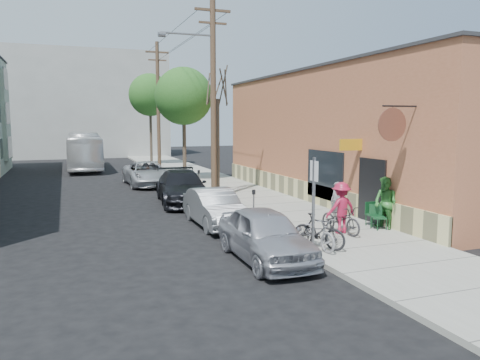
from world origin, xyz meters
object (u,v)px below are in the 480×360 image
object	(u,v)px
car_0	(265,235)
sign_post	(314,195)
parked_bike_a	(319,231)
car_2	(182,187)
patron_grey	(336,202)
tree_leafy_far	(150,95)
car_3	(147,174)
tree_leafy_mid	(184,96)
patio_chair_a	(374,214)
patio_chair_b	(379,217)
parking_meter_near	(254,200)
tree_bare	(217,148)
patron_green	(385,203)
cyclist	(341,208)
bus	(84,151)
car_1	(215,208)
utility_pole_near	(212,93)
parking_meter_far	(199,178)
parked_bike_b	(315,233)

from	to	relation	value
car_0	sign_post	bearing A→B (deg)	-0.07
parked_bike_a	car_2	bearing A→B (deg)	69.41
patron_grey	sign_post	bearing A→B (deg)	-55.75
tree_leafy_far	car_3	world-z (taller)	tree_leafy_far
tree_leafy_mid	patio_chair_a	size ratio (longest dim) A/B	8.37
sign_post	patio_chair_b	xyz separation A→B (m)	(3.60, 1.63, -1.24)
parking_meter_near	tree_leafy_far	bearing A→B (deg)	88.79
patron_grey	car_2	size ratio (longest dim) A/B	0.28
tree_leafy_far	car_2	xyz separation A→B (m)	(-2.00, -20.24, -5.59)
sign_post	tree_bare	size ratio (longest dim) A/B	0.56
car_2	patio_chair_b	bearing A→B (deg)	-53.48
patron_grey	parked_bike_a	distance (m)	4.13
tree_leafy_mid	patron_green	xyz separation A→B (m)	(3.40, -16.27, -4.54)
tree_leafy_mid	tree_leafy_far	bearing A→B (deg)	90.00
tree_leafy_far	cyclist	distance (m)	29.47
car_0	car_2	size ratio (longest dim) A/B	0.80
patio_chair_b	parked_bike_a	bearing A→B (deg)	-133.03
sign_post	parking_meter_near	distance (m)	4.55
sign_post	patio_chair_b	size ratio (longest dim) A/B	3.18
tree_leafy_far	bus	xyz separation A→B (m)	(-5.87, -0.84, -4.85)
parking_meter_near	tree_bare	bearing A→B (deg)	85.03
tree_bare	patron_green	bearing A→B (deg)	-69.67
tree_leafy_far	cyclist	bearing A→B (deg)	-86.96
car_0	car_1	world-z (taller)	car_0
parking_meter_near	car_1	world-z (taller)	car_1
patron_green	car_0	xyz separation A→B (m)	(-5.40, -1.60, -0.34)
patron_green	car_2	xyz separation A→B (m)	(-5.40, 8.67, -0.29)
patron_grey	car_0	size ratio (longest dim) A/B	0.35
patron_grey	car_3	bearing A→B (deg)	-175.28
utility_pole_near	tree_leafy_mid	xyz separation A→B (m)	(0.41, 7.59, 0.23)
tree_bare	tree_leafy_mid	bearing A→B (deg)	90.00
patron_green	bus	bearing A→B (deg)	-172.63
tree_leafy_mid	sign_post	bearing A→B (deg)	-91.44
patio_chair_b	patio_chair_a	bearing A→B (deg)	96.90
parking_meter_far	tree_bare	bearing A→B (deg)	-71.28
cyclist	parked_bike_b	bearing A→B (deg)	33.83
utility_pole_near	cyclist	world-z (taller)	utility_pole_near
patron_grey	cyclist	world-z (taller)	cyclist
car_1	car_3	bearing A→B (deg)	92.02
sign_post	patron_green	size ratio (longest dim) A/B	1.49
tree_leafy_far	car_2	size ratio (longest dim) A/B	1.48
sign_post	parking_meter_far	size ratio (longest dim) A/B	2.26
car_3	bus	size ratio (longest dim) A/B	0.49
patio_chair_b	car_2	bearing A→B (deg)	143.47
tree_leafy_far	parking_meter_near	bearing A→B (deg)	-91.21
parking_meter_near	patio_chair_b	size ratio (longest dim) A/B	1.41
tree_leafy_mid	car_3	distance (m)	5.52
utility_pole_near	car_2	size ratio (longest dim) A/B	1.81
car_3	tree_leafy_far	bearing A→B (deg)	77.80
tree_leafy_far	patio_chair_a	bearing A→B (deg)	-83.39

